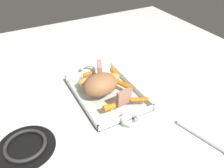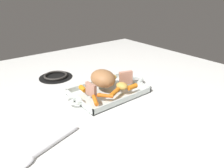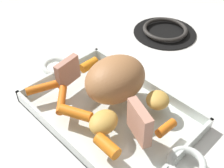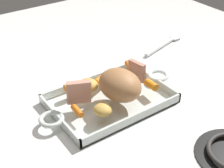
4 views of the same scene
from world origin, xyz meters
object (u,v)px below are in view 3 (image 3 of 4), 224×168
at_px(baby_carrot_northwest, 42,88).
at_px(stove_burner_rear, 165,31).
at_px(baby_carrot_center_right, 166,128).
at_px(baby_carrot_short, 107,146).
at_px(roast_slice_thin, 68,72).
at_px(baby_carrot_southeast, 89,65).
at_px(potato_near_roast, 104,122).
at_px(roast_slice_thick, 139,122).
at_px(baby_carrot_northeast, 76,113).
at_px(roasting_dish, 110,111).
at_px(potato_halved, 158,100).
at_px(baby_carrot_southwest, 62,100).
at_px(pork_roast, 115,79).

xyz_separation_m(baby_carrot_northwest, stove_burner_rear, (0.01, 0.43, -0.03)).
bearing_deg(baby_carrot_center_right, baby_carrot_short, -113.12).
relative_size(roast_slice_thin, baby_carrot_southeast, 1.39).
bearing_deg(baby_carrot_southeast, potato_near_roast, -32.48).
bearing_deg(roast_slice_thin, roast_slice_thick, 0.21).
height_order(roast_slice_thick, baby_carrot_center_right, roast_slice_thick).
distance_m(baby_carrot_northeast, baby_carrot_northwest, 0.11).
relative_size(roast_slice_thick, potato_near_roast, 1.10).
bearing_deg(baby_carrot_southeast, roast_slice_thick, -16.78).
distance_m(baby_carrot_center_right, baby_carrot_northeast, 0.18).
bearing_deg(baby_carrot_northwest, potato_near_roast, 7.74).
height_order(baby_carrot_southeast, baby_carrot_short, same).
bearing_deg(roast_slice_thick, baby_carrot_short, -102.89).
height_order(roasting_dish, baby_carrot_short, baby_carrot_short).
relative_size(baby_carrot_northwest, potato_near_roast, 1.15).
height_order(roast_slice_thin, potato_halved, roast_slice_thin).
distance_m(baby_carrot_southeast, potato_halved, 0.19).
relative_size(baby_carrot_southwest, baby_carrot_center_right, 1.58).
relative_size(roasting_dish, roast_slice_thin, 7.45).
height_order(roast_slice_thick, baby_carrot_southeast, roast_slice_thick).
xyz_separation_m(potato_near_roast, stove_burner_rear, (-0.16, 0.41, -0.04)).
xyz_separation_m(roast_slice_thick, stove_burner_rear, (-0.22, 0.37, -0.06)).
bearing_deg(baby_carrot_southwest, pork_roast, 58.94).
distance_m(roasting_dish, baby_carrot_center_right, 0.13).
bearing_deg(roasting_dish, roast_slice_thick, -10.04).
relative_size(baby_carrot_center_right, stove_burner_rear, 0.24).
distance_m(roasting_dish, baby_carrot_northwest, 0.16).
bearing_deg(stove_burner_rear, baby_carrot_northeast, -76.54).
distance_m(pork_roast, baby_carrot_southeast, 0.11).
distance_m(baby_carrot_southwest, baby_carrot_southeast, 0.13).
distance_m(roasting_dish, potato_near_roast, 0.08).
distance_m(pork_roast, potato_halved, 0.10).
xyz_separation_m(pork_roast, baby_carrot_northwest, (-0.12, -0.11, -0.03)).
relative_size(pork_roast, baby_carrot_short, 2.80).
distance_m(roast_slice_thick, baby_carrot_northwest, 0.24).
bearing_deg(baby_carrot_northeast, roast_slice_thin, 149.71).
bearing_deg(roast_slice_thin, baby_carrot_center_right, 10.20).
relative_size(roasting_dish, roast_slice_thick, 6.73).
xyz_separation_m(roast_slice_thick, baby_carrot_southwest, (-0.17, -0.05, -0.03)).
relative_size(pork_roast, baby_carrot_northeast, 2.07).
bearing_deg(pork_roast, roast_slice_thin, -154.58).
relative_size(roast_slice_thin, stove_burner_rear, 0.32).
bearing_deg(potato_halved, baby_carrot_southeast, -173.85).
relative_size(baby_carrot_southwest, baby_carrot_southeast, 1.62).
height_order(roasting_dish, potato_halved, potato_halved).
distance_m(roast_slice_thin, baby_carrot_northwest, 0.07).
height_order(baby_carrot_southwest, baby_carrot_northeast, baby_carrot_northeast).
distance_m(baby_carrot_northeast, potato_halved, 0.17).
xyz_separation_m(baby_carrot_southeast, potato_halved, (0.19, 0.02, 0.00)).
relative_size(pork_roast, potato_halved, 2.71).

